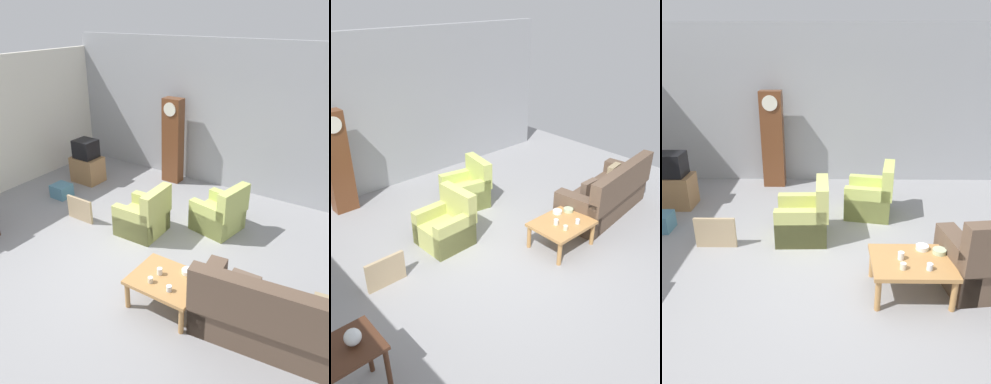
% 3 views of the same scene
% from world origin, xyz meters
% --- Properties ---
extents(ground_plane, '(10.40, 10.40, 0.00)m').
position_xyz_m(ground_plane, '(0.00, 0.00, 0.00)').
color(ground_plane, gray).
extents(garage_door_wall, '(8.40, 0.16, 3.20)m').
position_xyz_m(garage_door_wall, '(0.00, 3.60, 1.60)').
color(garage_door_wall, '#9EA0A5').
rests_on(garage_door_wall, ground_plane).
extents(armchair_olive_near, '(0.81, 0.78, 0.92)m').
position_xyz_m(armchair_olive_near, '(-0.48, 0.91, 0.31)').
color(armchair_olive_near, '#B7BC66').
rests_on(armchair_olive_near, ground_plane).
extents(armchair_olive_far, '(0.92, 0.89, 0.92)m').
position_xyz_m(armchair_olive_far, '(0.63, 1.75, 0.31)').
color(armchair_olive_far, '#BBC866').
rests_on(armchair_olive_far, ground_plane).
extents(coffee_table_wood, '(0.96, 0.76, 0.45)m').
position_xyz_m(coffee_table_wood, '(0.88, -0.45, 0.39)').
color(coffee_table_wood, '#B27F47').
rests_on(coffee_table_wood, ground_plane).
extents(grandfather_clock, '(0.44, 0.30, 1.96)m').
position_xyz_m(grandfather_clock, '(-1.27, 3.17, 0.99)').
color(grandfather_clock, brown).
rests_on(grandfather_clock, ground_plane).
extents(tv_stand_cabinet, '(0.68, 0.52, 0.60)m').
position_xyz_m(tv_stand_cabinet, '(-2.94, 2.05, 0.30)').
color(tv_stand_cabinet, '#997047').
rests_on(tv_stand_cabinet, ground_plane).
extents(tv_crt, '(0.48, 0.44, 0.42)m').
position_xyz_m(tv_crt, '(-2.94, 2.05, 0.81)').
color(tv_crt, black).
rests_on(tv_crt, tv_stand_cabinet).
extents(framed_picture_leaning, '(0.60, 0.05, 0.47)m').
position_xyz_m(framed_picture_leaning, '(-1.78, 0.59, 0.23)').
color(framed_picture_leaning, tan).
rests_on(framed_picture_leaning, ground_plane).
extents(cup_white_porcelain, '(0.08, 0.08, 0.10)m').
position_xyz_m(cup_white_porcelain, '(0.75, -0.42, 0.50)').
color(cup_white_porcelain, white).
rests_on(cup_white_porcelain, coffee_table_wood).
extents(cup_blue_rimmed, '(0.07, 0.07, 0.08)m').
position_xyz_m(cup_blue_rimmed, '(1.04, -0.64, 0.49)').
color(cup_blue_rimmed, silver).
rests_on(cup_blue_rimmed, coffee_table_wood).
extents(cup_cream_tall, '(0.07, 0.07, 0.08)m').
position_xyz_m(cup_cream_tall, '(0.74, -0.63, 0.49)').
color(cup_cream_tall, beige).
rests_on(cup_cream_tall, coffee_table_wood).
extents(bowl_white_stacked, '(0.16, 0.16, 0.06)m').
position_xyz_m(bowl_white_stacked, '(1.05, -0.20, 0.48)').
color(bowl_white_stacked, white).
rests_on(bowl_white_stacked, coffee_table_wood).
extents(bowl_shallow_green, '(0.16, 0.16, 0.06)m').
position_xyz_m(bowl_shallow_green, '(1.24, -0.29, 0.48)').
color(bowl_shallow_green, '#B2C69E').
rests_on(bowl_shallow_green, coffee_table_wood).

